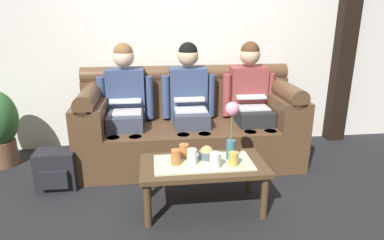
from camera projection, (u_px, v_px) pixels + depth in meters
The scene contains 16 objects.
ground_plane at pixel (207, 222), 2.53m from camera, with size 14.00×14.00×0.00m, color black.
back_wall_patterned at pixel (184, 17), 3.69m from camera, with size 6.00×0.12×2.90m, color silver.
timber_pillar at pixel (348, 17), 3.79m from camera, with size 0.20×0.20×2.90m, color black.
couch at pixel (189, 126), 3.52m from camera, with size 2.20×0.88×0.96m.
person_left at pixel (125, 101), 3.36m from camera, with size 0.56×0.67×1.22m.
person_middle at pixel (189, 99), 3.43m from camera, with size 0.56×0.67×1.22m.
person_right at pixel (250, 97), 3.50m from camera, with size 0.56×0.67×1.22m.
coffee_table at pixel (203, 169), 2.63m from camera, with size 0.97×0.51×0.40m.
flower_vase at pixel (232, 126), 2.59m from camera, with size 0.11×0.11×0.46m.
snack_bowl at pixel (207, 153), 2.66m from camera, with size 0.13×0.13×0.11m.
cup_near_left at pixel (176, 157), 2.56m from camera, with size 0.08×0.08×0.12m, color #B26633.
cup_near_right at pixel (233, 159), 2.54m from camera, with size 0.08×0.08×0.10m, color gold.
cup_far_center at pixel (215, 160), 2.50m from camera, with size 0.08×0.08×0.12m, color white.
cup_far_left at pixel (192, 157), 2.55m from camera, with size 0.07×0.07×0.12m, color white.
cup_far_right at pixel (184, 151), 2.68m from camera, with size 0.08×0.08×0.11m, color #B26633.
backpack_left at pixel (57, 170), 2.98m from camera, with size 0.34×0.27×0.35m.
Camera 1 is at (-0.37, -2.14, 1.51)m, focal length 31.50 mm.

